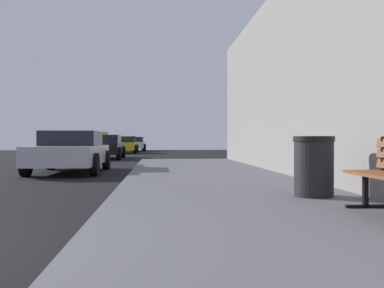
{
  "coord_description": "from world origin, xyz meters",
  "views": [
    {
      "loc": [
        2.75,
        -3.38,
        1.0
      ],
      "look_at": [
        3.33,
        4.13,
        0.93
      ],
      "focal_mm": 40.39,
      "sensor_mm": 36.0,
      "label": 1
    }
  ],
  "objects_px": {
    "car_white": "(135,144)",
    "car_red": "(134,143)",
    "car_silver": "(71,151)",
    "trash_bin": "(314,166)",
    "car_black": "(104,147)",
    "car_yellow": "(125,145)"
  },
  "relations": [
    {
      "from": "car_silver",
      "to": "car_black",
      "type": "relative_size",
      "value": 0.98
    },
    {
      "from": "trash_bin",
      "to": "car_silver",
      "type": "height_order",
      "value": "car_silver"
    },
    {
      "from": "car_silver",
      "to": "car_yellow",
      "type": "xyz_separation_m",
      "value": [
        0.1,
        19.64,
        0.0
      ]
    },
    {
      "from": "car_yellow",
      "to": "car_black",
      "type": "bearing_deg",
      "value": 88.15
    },
    {
      "from": "car_yellow",
      "to": "car_white",
      "type": "relative_size",
      "value": 1.14
    },
    {
      "from": "car_red",
      "to": "car_black",
      "type": "bearing_deg",
      "value": 89.12
    },
    {
      "from": "car_yellow",
      "to": "car_white",
      "type": "bearing_deg",
      "value": -94.02
    },
    {
      "from": "car_silver",
      "to": "car_black",
      "type": "distance_m",
      "value": 9.84
    },
    {
      "from": "car_black",
      "to": "car_red",
      "type": "height_order",
      "value": "same"
    },
    {
      "from": "trash_bin",
      "to": "car_silver",
      "type": "xyz_separation_m",
      "value": [
        -5.01,
        7.17,
        0.04
      ]
    },
    {
      "from": "car_silver",
      "to": "car_yellow",
      "type": "height_order",
      "value": "same"
    },
    {
      "from": "car_yellow",
      "to": "car_white",
      "type": "distance_m",
      "value": 6.04
    },
    {
      "from": "trash_bin",
      "to": "car_black",
      "type": "distance_m",
      "value": 17.79
    },
    {
      "from": "car_black",
      "to": "car_white",
      "type": "relative_size",
      "value": 1.09
    },
    {
      "from": "car_yellow",
      "to": "car_white",
      "type": "xyz_separation_m",
      "value": [
        0.42,
        6.03,
        -0.0
      ]
    },
    {
      "from": "car_silver",
      "to": "car_red",
      "type": "height_order",
      "value": "car_red"
    },
    {
      "from": "car_white",
      "to": "car_red",
      "type": "height_order",
      "value": "car_red"
    },
    {
      "from": "trash_bin",
      "to": "car_yellow",
      "type": "xyz_separation_m",
      "value": [
        -4.9,
        26.81,
        0.04
      ]
    },
    {
      "from": "trash_bin",
      "to": "car_black",
      "type": "height_order",
      "value": "car_black"
    },
    {
      "from": "car_black",
      "to": "car_white",
      "type": "bearing_deg",
      "value": -92.68
    },
    {
      "from": "trash_bin",
      "to": "car_silver",
      "type": "bearing_deg",
      "value": 124.93
    },
    {
      "from": "trash_bin",
      "to": "car_black",
      "type": "bearing_deg",
      "value": 107.06
    }
  ]
}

